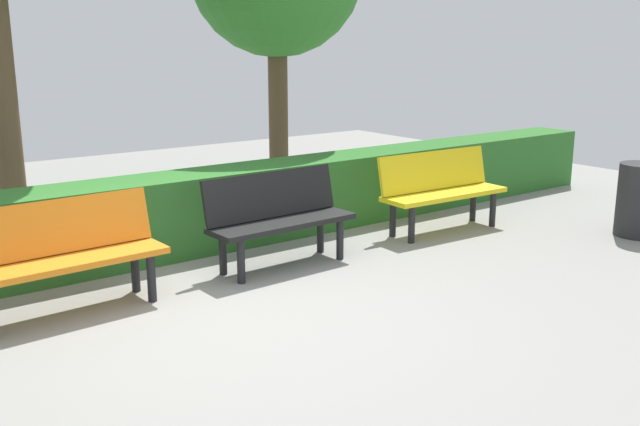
% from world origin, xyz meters
% --- Properties ---
extents(ground_plane, '(16.00, 16.00, 0.00)m').
position_xyz_m(ground_plane, '(0.00, 0.00, 0.00)').
color(ground_plane, gray).
extents(bench_yellow, '(1.52, 0.54, 0.86)m').
position_xyz_m(bench_yellow, '(-3.04, -0.66, 0.48)').
color(bench_yellow, yellow).
rests_on(bench_yellow, ground_plane).
extents(bench_black, '(1.42, 0.51, 0.86)m').
position_xyz_m(bench_black, '(-0.93, -0.68, 0.48)').
color(bench_black, black).
rests_on(bench_black, ground_plane).
extents(bench_orange, '(1.53, 0.52, 0.86)m').
position_xyz_m(bench_orange, '(1.03, -0.69, 0.48)').
color(bench_orange, orange).
rests_on(bench_orange, ground_plane).
extents(hedge_row, '(11.01, 0.62, 0.77)m').
position_xyz_m(hedge_row, '(-0.90, -1.59, 0.39)').
color(hedge_row, '#2D6B28').
rests_on(hedge_row, ground_plane).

